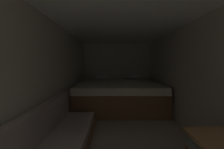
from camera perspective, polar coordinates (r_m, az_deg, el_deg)
ground_plane at (r=2.73m, az=5.04°, el=-24.97°), size 7.03×7.03×0.00m
wall_back at (r=4.91m, az=2.65°, el=1.66°), size 2.68×0.05×2.14m
wall_left at (r=2.62m, az=-24.83°, el=-1.87°), size 0.05×5.03×2.14m
wall_right at (r=2.82m, az=32.96°, el=-1.75°), size 0.05×5.03×2.14m
ceiling_slab at (r=2.49m, az=5.46°, el=23.79°), size 2.68×5.03×0.05m
bed at (r=4.00m, az=3.23°, el=-8.98°), size 2.46×1.91×0.94m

